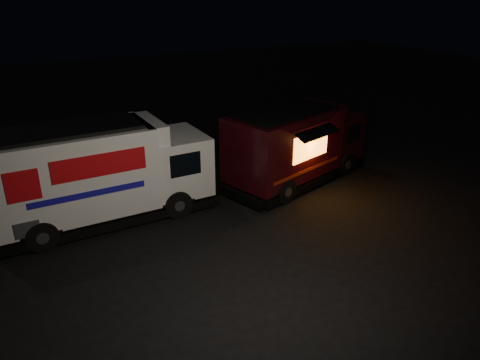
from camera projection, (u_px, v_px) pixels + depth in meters
ground at (231, 243)px, 14.74m from camera, size 80.00×80.00×0.00m
white_truck at (103, 172)px, 15.61m from camera, size 7.64×2.89×3.42m
red_truck at (298, 144)px, 18.78m from camera, size 7.13×4.39×3.12m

